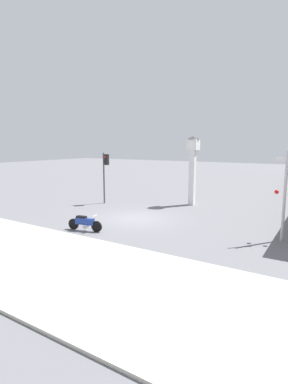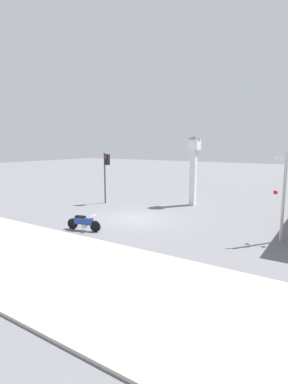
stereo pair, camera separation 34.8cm
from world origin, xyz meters
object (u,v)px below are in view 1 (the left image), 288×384
(motorcycle, at_px, (85,223))
(railroad_crossing_signal, at_px, (285,193))
(clock_tower, at_px, (193,161))
(traffic_light, at_px, (105,169))

(motorcycle, bearing_deg, railroad_crossing_signal, 11.00)
(railroad_crossing_signal, bearing_deg, clock_tower, 140.88)
(motorcycle, xyz_separation_m, railroad_crossing_signal, (9.00, 3.69, 1.86))
(traffic_light, relative_size, railroad_crossing_signal, 0.92)
(motorcycle, distance_m, traffic_light, 7.71)
(traffic_light, bearing_deg, clock_tower, 27.53)
(motorcycle, height_order, traffic_light, traffic_light)
(railroad_crossing_signal, bearing_deg, traffic_light, 168.27)
(clock_tower, xyz_separation_m, railroad_crossing_signal, (6.97, -5.67, -1.02))
(clock_tower, height_order, railroad_crossing_signal, clock_tower)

